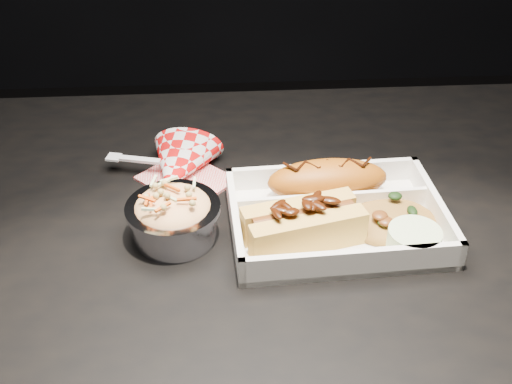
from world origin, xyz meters
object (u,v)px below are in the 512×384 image
foil_coleslaw_cup (173,214)px  napkin_fork (178,166)px  fried_pastry (327,180)px  hotdog (303,222)px  food_tray (336,221)px  dining_table (289,298)px

foil_coleslaw_cup → napkin_fork: (0.00, 0.13, -0.02)m
fried_pastry → hotdog: (-0.04, -0.08, 0.00)m
fried_pastry → hotdog: bearing=-115.9°
foil_coleslaw_cup → napkin_fork: 0.13m
fried_pastry → foil_coleslaw_cup: (-0.19, -0.06, 0.00)m
fried_pastry → foil_coleslaw_cup: size_ratio=1.38×
food_tray → foil_coleslaw_cup: 0.19m
dining_table → hotdog: size_ratio=8.26×
dining_table → foil_coleslaw_cup: (-0.14, 0.02, 0.12)m
dining_table → napkin_fork: napkin_fork is taller
fried_pastry → food_tray: bearing=-87.2°
dining_table → food_tray: (0.06, 0.02, 0.10)m
fried_pastry → napkin_fork: bearing=160.1°
food_tray → hotdog: 0.06m
dining_table → napkin_fork: bearing=132.5°
dining_table → hotdog: bearing=-18.6°
dining_table → napkin_fork: size_ratio=6.70×
napkin_fork → dining_table: bearing=-33.7°
fried_pastry → foil_coleslaw_cup: bearing=-162.4°
dining_table → food_tray: 0.12m
fried_pastry → hotdog: size_ratio=1.04×
food_tray → hotdog: bearing=-149.2°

